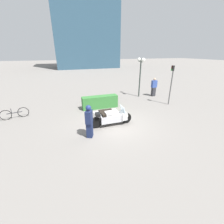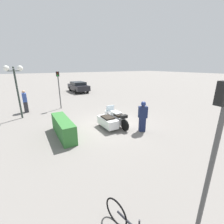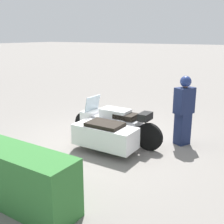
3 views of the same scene
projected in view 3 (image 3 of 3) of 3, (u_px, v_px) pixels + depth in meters
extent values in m
plane|color=slate|center=(104.00, 142.00, 7.43)|extent=(160.00, 160.00, 0.00)
cylinder|color=black|center=(86.00, 124.00, 7.81)|extent=(0.69, 0.10, 0.69)
cylinder|color=black|center=(149.00, 137.00, 6.82)|extent=(0.69, 0.10, 0.69)
cylinder|color=black|center=(107.00, 142.00, 6.69)|extent=(0.54, 0.10, 0.54)
cube|color=#B7B7BC|center=(115.00, 126.00, 7.28)|extent=(1.37, 0.46, 0.45)
cube|color=white|center=(115.00, 113.00, 7.20)|extent=(0.75, 0.43, 0.24)
cube|color=black|center=(126.00, 116.00, 7.04)|extent=(0.55, 0.43, 0.12)
cube|color=white|center=(91.00, 118.00, 7.65)|extent=(0.32, 0.61, 0.44)
cube|color=silver|center=(93.00, 103.00, 7.52)|extent=(0.12, 0.58, 0.40)
sphere|color=white|center=(84.00, 119.00, 7.80)|extent=(0.18, 0.18, 0.18)
cube|color=white|center=(105.00, 136.00, 6.68)|extent=(1.54, 0.67, 0.50)
sphere|color=white|center=(83.00, 130.00, 7.01)|extent=(0.47, 0.48, 0.47)
cube|color=black|center=(105.00, 124.00, 6.61)|extent=(0.85, 0.57, 0.09)
cube|color=black|center=(145.00, 117.00, 6.75)|extent=(0.24, 0.41, 0.18)
cube|color=#192347|center=(182.00, 129.00, 7.20)|extent=(0.41, 0.43, 0.83)
cube|color=#192347|center=(184.00, 101.00, 7.01)|extent=(0.47, 0.56, 0.65)
sphere|color=tan|center=(186.00, 83.00, 6.89)|extent=(0.22, 0.22, 0.22)
sphere|color=navy|center=(186.00, 82.00, 6.88)|extent=(0.28, 0.28, 0.28)
cube|color=#337033|center=(6.00, 173.00, 4.74)|extent=(2.81, 0.67, 0.97)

